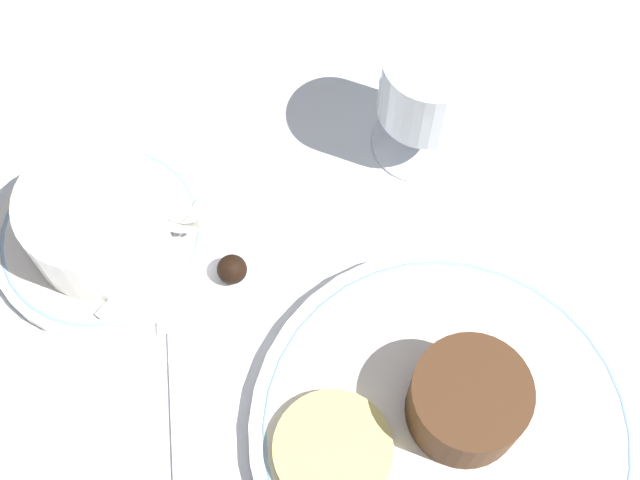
{
  "coord_description": "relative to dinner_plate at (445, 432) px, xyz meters",
  "views": [
    {
      "loc": [
        -0.05,
        -0.19,
        0.57
      ],
      "look_at": [
        -0.06,
        0.07,
        0.04
      ],
      "focal_mm": 50.0,
      "sensor_mm": 36.0,
      "label": 1
    }
  ],
  "objects": [
    {
      "name": "fork",
      "position": [
        -0.18,
        0.04,
        -0.01
      ],
      "size": [
        0.04,
        0.19,
        0.01
      ],
      "color": "silver",
      "rests_on": "ground_plane"
    },
    {
      "name": "pineapple_slice",
      "position": [
        -0.07,
        -0.02,
        0.01
      ],
      "size": [
        0.08,
        0.08,
        0.01
      ],
      "color": "#EFE075",
      "rests_on": "dinner_plate"
    },
    {
      "name": "chocolate_truffle",
      "position": [
        -0.14,
        0.11,
        0.0
      ],
      "size": [
        0.02,
        0.02,
        0.02
      ],
      "color": "black",
      "rests_on": "ground_plane"
    },
    {
      "name": "ground_plane",
      "position": [
        -0.03,
        0.05,
        -0.01
      ],
      "size": [
        3.0,
        3.0,
        0.0
      ],
      "primitive_type": "plane",
      "color": "white"
    },
    {
      "name": "spoon",
      "position": [
        -0.19,
        0.13,
        0.0
      ],
      "size": [
        0.08,
        0.1,
        0.0
      ],
      "color": "silver",
      "rests_on": "saucer"
    },
    {
      "name": "wine_glass",
      "position": [
        -0.01,
        0.22,
        0.06
      ],
      "size": [
        0.07,
        0.07,
        0.1
      ],
      "color": "silver",
      "rests_on": "ground_plane"
    },
    {
      "name": "dessert_cake",
      "position": [
        0.01,
        0.01,
        0.03
      ],
      "size": [
        0.07,
        0.07,
        0.05
      ],
      "color": "#4C2D19",
      "rests_on": "dinner_plate"
    },
    {
      "name": "saucer",
      "position": [
        -0.24,
        0.14,
        -0.0
      ],
      "size": [
        0.15,
        0.15,
        0.01
      ],
      "color": "white",
      "rests_on": "ground_plane"
    },
    {
      "name": "dinner_plate",
      "position": [
        0.0,
        0.0,
        0.0
      ],
      "size": [
        0.25,
        0.25,
        0.01
      ],
      "color": "white",
      "rests_on": "ground_plane"
    },
    {
      "name": "coffee_cup",
      "position": [
        -0.23,
        0.13,
        0.03
      ],
      "size": [
        0.12,
        0.1,
        0.06
      ],
      "color": "white",
      "rests_on": "saucer"
    }
  ]
}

